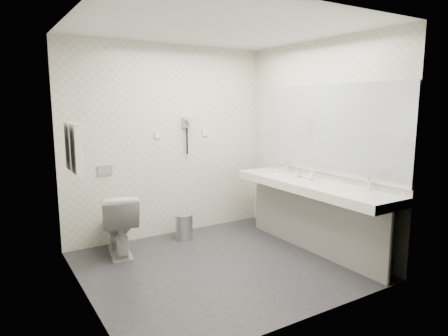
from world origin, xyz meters
TOP-DOWN VIEW (x-y plane):
  - floor at (0.00, 0.00)m, footprint 2.80×2.80m
  - ceiling at (0.00, 0.00)m, footprint 2.80×2.80m
  - wall_back at (0.00, 1.30)m, footprint 2.80×0.00m
  - wall_front at (0.00, -1.30)m, footprint 2.80×0.00m
  - wall_left at (-1.40, 0.00)m, footprint 0.00×2.60m
  - wall_right at (1.40, 0.00)m, footprint 0.00×2.60m
  - vanity_counter at (1.12, -0.20)m, footprint 0.55×2.20m
  - vanity_panel at (1.15, -0.20)m, footprint 0.03×2.15m
  - vanity_post_near at (1.18, -1.24)m, footprint 0.06×0.06m
  - vanity_post_far at (1.18, 0.84)m, footprint 0.06×0.06m
  - mirror at (1.39, -0.20)m, footprint 0.02×2.20m
  - basin_near at (1.12, -0.85)m, footprint 0.40×0.31m
  - basin_far at (1.12, 0.45)m, footprint 0.40×0.31m
  - faucet_near at (1.32, -0.85)m, footprint 0.04×0.04m
  - faucet_far at (1.32, 0.45)m, footprint 0.04×0.04m
  - soap_bottle_a at (1.26, -0.06)m, footprint 0.07×0.07m
  - soap_bottle_b at (1.21, -0.11)m, footprint 0.10×0.10m
  - glass_left at (1.22, 0.10)m, footprint 0.06×0.06m
  - toilet at (-0.82, 0.93)m, footprint 0.52×0.78m
  - flush_plate at (-0.85, 1.29)m, footprint 0.18×0.02m
  - pedal_bin at (0.05, 0.98)m, footprint 0.29×0.29m
  - bin_lid at (0.05, 0.98)m, footprint 0.23×0.23m
  - towel_rail at (-1.35, 0.55)m, footprint 0.02×0.62m
  - towel_near at (-1.34, 0.41)m, footprint 0.07×0.24m
  - towel_far at (-1.34, 0.69)m, footprint 0.07×0.24m
  - dryer_cradle at (0.25, 1.27)m, footprint 0.10×0.04m
  - dryer_barrel at (0.25, 1.20)m, footprint 0.08×0.14m
  - dryer_cord at (0.25, 1.26)m, footprint 0.02×0.02m
  - switch_plate_a at (-0.15, 1.29)m, footprint 0.09×0.02m
  - switch_plate_b at (0.55, 1.29)m, footprint 0.09×0.02m

SIDE VIEW (x-z plane):
  - floor at x=0.00m, z-range 0.00..0.00m
  - pedal_bin at x=0.05m, z-range 0.00..0.32m
  - bin_lid at x=0.05m, z-range 0.32..0.33m
  - toilet at x=-0.82m, z-range 0.00..0.73m
  - vanity_panel at x=1.15m, z-range 0.00..0.75m
  - vanity_post_near at x=1.18m, z-range 0.00..0.75m
  - vanity_post_far at x=1.18m, z-range 0.00..0.75m
  - vanity_counter at x=1.12m, z-range 0.75..0.85m
  - basin_near at x=1.12m, z-range 0.81..0.86m
  - basin_far at x=1.12m, z-range 0.81..0.86m
  - soap_bottle_b at x=1.21m, z-range 0.85..0.94m
  - soap_bottle_a at x=1.26m, z-range 0.85..0.96m
  - glass_left at x=1.22m, z-range 0.85..0.96m
  - faucet_near at x=1.32m, z-range 0.85..1.00m
  - faucet_far at x=1.32m, z-range 0.85..1.00m
  - flush_plate at x=-0.85m, z-range 0.89..1.01m
  - wall_back at x=0.00m, z-range -0.15..2.65m
  - wall_front at x=0.00m, z-range -0.15..2.65m
  - wall_left at x=-1.40m, z-range -0.05..2.55m
  - wall_right at x=1.40m, z-range -0.05..2.55m
  - dryer_cord at x=0.25m, z-range 1.07..1.43m
  - towel_near at x=-1.34m, z-range 1.09..1.57m
  - towel_far at x=-1.34m, z-range 1.09..1.57m
  - switch_plate_a at x=-0.15m, z-range 1.31..1.40m
  - switch_plate_b at x=0.55m, z-range 1.31..1.40m
  - mirror at x=1.39m, z-range 0.92..1.98m
  - dryer_cradle at x=0.25m, z-range 1.43..1.57m
  - dryer_barrel at x=0.25m, z-range 1.49..1.57m
  - towel_rail at x=-1.35m, z-range 1.54..1.56m
  - ceiling at x=0.00m, z-range 2.50..2.50m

